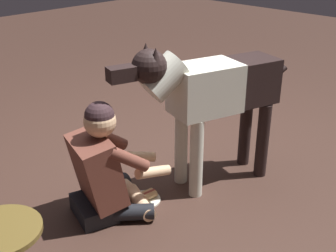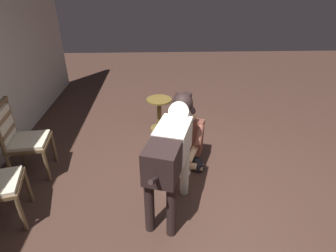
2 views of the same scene
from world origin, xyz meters
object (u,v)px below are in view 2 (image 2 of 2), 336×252
object	(u,v)px
large_dog	(172,146)
hot_dog_on_plate	(182,170)
round_side_table	(159,111)
dining_chair_right_of_pair	(20,136)
person_sitting_on_floor	(187,139)

from	to	relation	value
large_dog	hot_dog_on_plate	world-z (taller)	large_dog
large_dog	round_side_table	world-z (taller)	large_dog
large_dog	hot_dog_on_plate	size ratio (longest dim) A/B	6.01
dining_chair_right_of_pair	large_dog	bearing A→B (deg)	-108.30
dining_chair_right_of_pair	person_sitting_on_floor	bearing A→B (deg)	-84.40
hot_dog_on_plate	person_sitting_on_floor	bearing A→B (deg)	-17.16
person_sitting_on_floor	large_dog	bearing A→B (deg)	162.84
person_sitting_on_floor	hot_dog_on_plate	world-z (taller)	person_sitting_on_floor
large_dog	dining_chair_right_of_pair	bearing A→B (deg)	71.70
large_dog	hot_dog_on_plate	distance (m)	0.90
dining_chair_right_of_pair	hot_dog_on_plate	xyz separation A→B (m)	(-0.07, -1.97, -0.52)
person_sitting_on_floor	dining_chair_right_of_pair	bearing A→B (deg)	95.60
large_dog	round_side_table	xyz separation A→B (m)	(1.70, 0.11, -0.42)
person_sitting_on_floor	hot_dog_on_plate	xyz separation A→B (m)	(-0.28, 0.08, -0.31)
person_sitting_on_floor	round_side_table	bearing A→B (deg)	21.92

